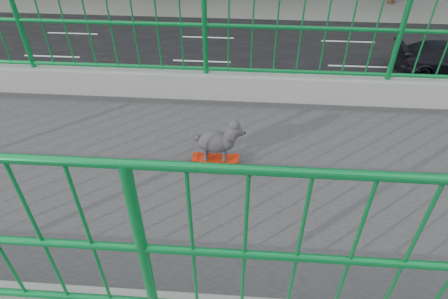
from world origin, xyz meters
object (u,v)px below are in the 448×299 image
skateboard (216,159)px  car_6 (144,128)px  car_0 (115,186)px  poodle (218,140)px

skateboard → car_6: 11.60m
skateboard → car_6: (-8.98, -3.60, -6.39)m
car_0 → poodle: bearing=33.3°
car_0 → car_6: size_ratio=0.89×
poodle → skateboard: bearing=-90.0°
poodle → car_6: size_ratio=0.10×
car_6 → skateboard: bearing=21.9°
poodle → car_0: size_ratio=0.11×
car_0 → car_6: bearing=176.9°
skateboard → car_6: skateboard is taller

